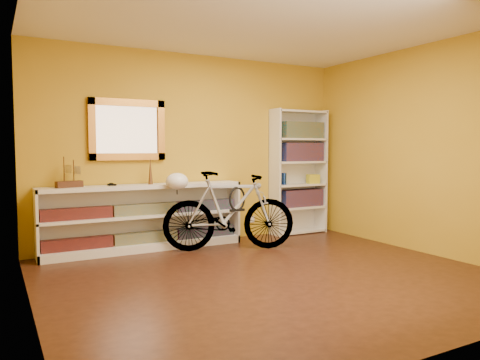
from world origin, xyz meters
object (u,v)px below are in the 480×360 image
console_unit (145,217)px  bookcase (299,172)px  bicycle (229,211)px  helmet (177,181)px

console_unit → bookcase: (2.43, 0.03, 0.52)m
bicycle → helmet: size_ratio=6.09×
console_unit → helmet: size_ratio=9.12×
bookcase → bicycle: bearing=-159.8°
bookcase → helmet: size_ratio=6.66×
bookcase → console_unit: bearing=-179.4°
bicycle → helmet: 0.77m
bicycle → console_unit: bearing=80.6°
bicycle → helmet: bearing=90.0°
helmet → bookcase: bearing=8.8°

